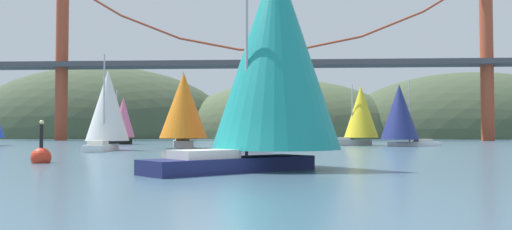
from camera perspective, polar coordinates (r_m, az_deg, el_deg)
The scene contains 13 objects.
ground_plane at distance 18.39m, azimuth -5.43°, elevation -7.27°, with size 360.00×360.00×0.00m, color #426075.
headland_left at distance 163.62m, azimuth -17.72°, elevation -2.57°, with size 87.18×44.00×45.19m, color #425138.
headland_right at distance 163.51m, azimuth 23.48°, elevation -2.50°, with size 83.94×44.00×39.98m, color #425138.
headland_center at distance 153.14m, azimuth 3.81°, elevation -2.71°, with size 71.52×44.00×35.87m, color #4C5B3D.
suspension_bridge at distance 114.33m, azimuth 1.58°, elevation 6.16°, with size 133.10×6.00×37.61m.
sailboat_teal_sail at distance 23.46m, azimuth 2.11°, elevation 6.91°, with size 9.83×9.64×10.47m.
sailboat_navy_sail at distance 65.40m, azimuth 16.18°, elevation 0.18°, with size 8.82×6.44×8.42m.
sailboat_yellow_sail at distance 68.92m, azimuth 11.83°, elevation 0.17°, with size 8.01×6.00×8.27m.
sailboat_crimson_sail at distance 51.28m, azimuth -0.28°, elevation 1.67°, with size 8.87×8.09×10.31m.
sailboat_orange_sail at distance 55.70m, azimuth -8.30°, elevation 0.84°, with size 6.33×9.07×8.67m.
sailboat_white_mainsail at distance 50.44m, azimuth -16.65°, elevation 0.79°, with size 4.59×8.13×9.15m.
sailboat_pink_spinnaker at distance 76.79m, azimuth -15.08°, elevation -0.53°, with size 5.45×6.85×8.12m.
channel_buoy at distance 30.30m, azimuth -23.39°, elevation -4.36°, with size 1.10×1.10×2.64m.
Camera 1 is at (2.65, -18.12, 1.66)m, focal length 34.94 mm.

